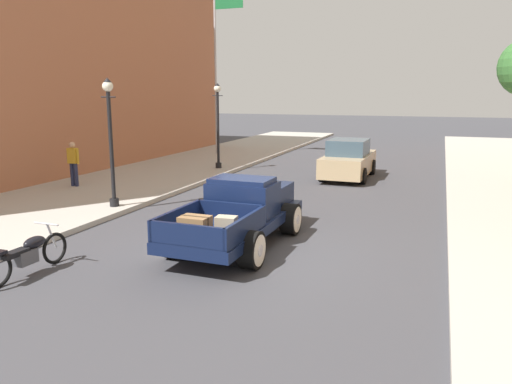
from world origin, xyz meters
name	(u,v)px	position (x,y,z in m)	size (l,w,h in m)	color
ground_plane	(244,247)	(0.00, 0.00, 0.00)	(140.00, 140.00, 0.00)	#3D3D42
sidewalk_left	(8,217)	(-7.25, 0.00, 0.07)	(5.50, 64.00, 0.15)	#ADA89E
hotrod_truck_navy	(241,212)	(-0.19, 0.33, 0.75)	(2.24, 4.97, 1.58)	#0F1938
motorcycle_parked	(27,254)	(-3.33, -3.18, 0.44)	(0.62, 2.12, 0.93)	black
car_background_tan	(348,160)	(0.58, 10.47, 0.77)	(1.90, 4.31, 1.65)	tan
pedestrian_sidewalk_left	(73,161)	(-8.49, 4.23, 1.09)	(0.53, 0.22, 1.65)	#232847
street_lamp_near	(110,133)	(-5.06, 1.96, 2.39)	(0.50, 0.32, 3.85)	black
street_lamp_far	(218,119)	(-5.37, 10.24, 2.39)	(0.50, 0.32, 3.85)	black
flagpole	(219,52)	(-7.57, 15.26, 5.77)	(1.74, 0.16, 9.16)	#B2B2B7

